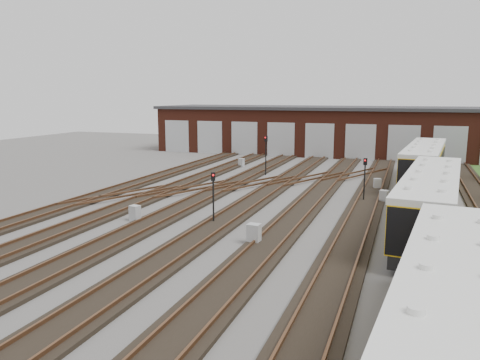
% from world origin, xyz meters
% --- Properties ---
extents(ground, '(120.00, 120.00, 0.00)m').
position_xyz_m(ground, '(0.00, 0.00, 0.00)').
color(ground, '#494744').
rests_on(ground, ground).
extents(track_network, '(30.40, 70.00, 0.33)m').
position_xyz_m(track_network, '(-0.17, 0.59, 0.11)').
color(track_network, black).
rests_on(track_network, ground).
extents(maintenance_shed, '(51.00, 12.50, 6.35)m').
position_xyz_m(maintenance_shed, '(-0.01, 39.97, 3.20)').
color(maintenance_shed, '#511F14').
rests_on(maintenance_shed, ground).
extents(metro_train, '(4.26, 47.71, 3.21)m').
position_xyz_m(metro_train, '(10.00, 3.65, 1.97)').
color(metro_train, black).
rests_on(metro_train, ground).
extents(signal_mast_0, '(0.31, 0.30, 3.24)m').
position_xyz_m(signal_mast_0, '(-2.47, 1.36, 2.08)').
color(signal_mast_0, black).
rests_on(signal_mast_0, ground).
extents(signal_mast_1, '(0.33, 0.32, 3.92)m').
position_xyz_m(signal_mast_1, '(-4.71, 19.80, 2.49)').
color(signal_mast_1, black).
rests_on(signal_mast_1, ground).
extents(signal_mast_2, '(0.28, 0.26, 3.30)m').
position_xyz_m(signal_mast_2, '(5.69, 10.78, 2.10)').
color(signal_mast_2, black).
rests_on(signal_mast_2, ground).
extents(signal_mast_3, '(0.25, 0.24, 2.73)m').
position_xyz_m(signal_mast_3, '(9.46, 16.65, 1.75)').
color(signal_mast_3, black).
rests_on(signal_mast_3, ground).
extents(relay_cabinet_0, '(0.70, 0.63, 1.01)m').
position_xyz_m(relay_cabinet_0, '(-7.39, 0.23, 0.51)').
color(relay_cabinet_0, '#A0A2A5').
rests_on(relay_cabinet_0, ground).
extents(relay_cabinet_1, '(0.66, 0.59, 0.94)m').
position_xyz_m(relay_cabinet_1, '(-8.81, 24.01, 0.47)').
color(relay_cabinet_1, '#A0A2A5').
rests_on(relay_cabinet_1, ground).
extents(relay_cabinet_2, '(0.71, 0.61, 1.12)m').
position_xyz_m(relay_cabinet_2, '(1.16, -1.63, 0.56)').
color(relay_cabinet_2, '#A0A2A5').
rests_on(relay_cabinet_2, ground).
extents(relay_cabinet_3, '(0.69, 0.62, 0.96)m').
position_xyz_m(relay_cabinet_3, '(6.33, 15.86, 0.48)').
color(relay_cabinet_3, '#A0A2A5').
rests_on(relay_cabinet_3, ground).
extents(relay_cabinet_4, '(0.70, 0.63, 0.97)m').
position_xyz_m(relay_cabinet_4, '(7.13, 10.87, 0.48)').
color(relay_cabinet_4, '#A0A2A5').
rests_on(relay_cabinet_4, ground).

